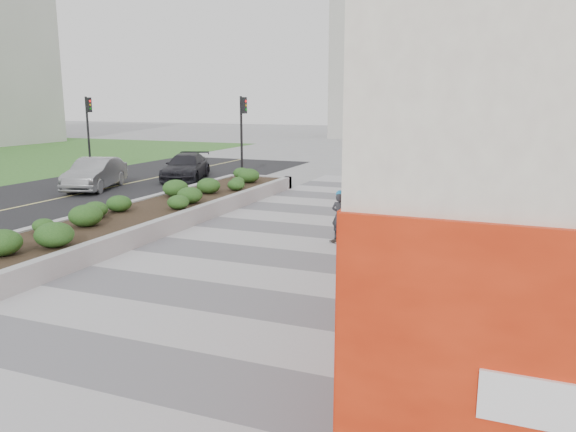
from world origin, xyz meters
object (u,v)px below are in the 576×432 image
object	(u,v)px
car_dark	(186,167)
planter	(147,213)
traffic_signal_near	(243,126)
traffic_signal_far	(89,123)
skateboarder	(340,216)
car_silver	(95,174)

from	to	relation	value
car_dark	planter	bearing A→B (deg)	-83.00
traffic_signal_near	traffic_signal_far	xyz separation A→B (m)	(-9.20, -0.50, 0.00)
skateboarder	planter	bearing A→B (deg)	-159.63
planter	car_silver	world-z (taller)	car_silver
traffic_signal_near	planter	bearing A→B (deg)	-80.65
car_silver	car_dark	size ratio (longest dim) A/B	0.97
traffic_signal_far	car_silver	xyz separation A→B (m)	(4.22, -4.62, -2.05)
traffic_signal_far	car_silver	distance (m)	6.58
traffic_signal_far	car_dark	size ratio (longest dim) A/B	0.93
traffic_signal_near	car_silver	world-z (taller)	traffic_signal_near
traffic_signal_near	traffic_signal_far	distance (m)	9.21
planter	car_dark	distance (m)	10.70
traffic_signal_far	skateboarder	size ratio (longest dim) A/B	2.80
car_silver	car_dark	world-z (taller)	car_silver
planter	traffic_signal_near	world-z (taller)	traffic_signal_near
traffic_signal_near	car_silver	bearing A→B (deg)	-134.20
planter	car_dark	bearing A→B (deg)	115.37
traffic_signal_far	car_dark	world-z (taller)	traffic_signal_far
planter	skateboarder	bearing A→B (deg)	2.37
planter	traffic_signal_far	size ratio (longest dim) A/B	4.29
traffic_signal_far	skateboarder	xyz separation A→B (m)	(17.36, -9.73, -2.00)
car_silver	car_dark	xyz separation A→B (m)	(2.12, 4.29, -0.06)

